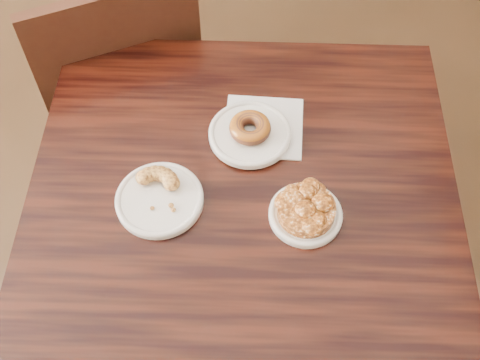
{
  "coord_description": "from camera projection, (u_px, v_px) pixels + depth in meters",
  "views": [
    {
      "loc": [
        0.17,
        -0.9,
        1.76
      ],
      "look_at": [
        0.24,
        -0.27,
        0.8
      ],
      "focal_mm": 45.0,
      "sensor_mm": 36.0,
      "label": 1
    }
  ],
  "objects": [
    {
      "name": "glazed_donut",
      "position": [
        250.0,
        128.0,
        1.24
      ],
      "size": [
        0.09,
        0.09,
        0.03
      ],
      "primitive_type": "torus",
      "color": "#915715",
      "rests_on": "plate_donut"
    },
    {
      "name": "plate_cruller",
      "position": [
        160.0,
        200.0,
        1.18
      ],
      "size": [
        0.17,
        0.17,
        0.01
      ],
      "primitive_type": "cylinder",
      "color": "white",
      "rests_on": "cafe_table"
    },
    {
      "name": "apple_fritter",
      "position": [
        307.0,
        208.0,
        1.14
      ],
      "size": [
        0.15,
        0.15,
        0.04
      ],
      "primitive_type": null,
      "color": "#411C06",
      "rests_on": "plate_fritter"
    },
    {
      "name": "plate_donut",
      "position": [
        250.0,
        134.0,
        1.26
      ],
      "size": [
        0.17,
        0.17,
        0.01
      ],
      "primitive_type": "cylinder",
      "color": "white",
      "rests_on": "napkin"
    },
    {
      "name": "cafe_table",
      "position": [
        242.0,
        273.0,
        1.5
      ],
      "size": [
        0.97,
        0.97,
        0.75
      ],
      "primitive_type": "cube",
      "rotation": [
        0.0,
        0.0,
        -0.15
      ],
      "color": "black",
      "rests_on": "floor"
    },
    {
      "name": "plate_fritter",
      "position": [
        305.0,
        215.0,
        1.16
      ],
      "size": [
        0.14,
        0.14,
        0.01
      ],
      "primitive_type": "cylinder",
      "color": "white",
      "rests_on": "cafe_table"
    },
    {
      "name": "cruller_fragment",
      "position": [
        158.0,
        194.0,
        1.16
      ],
      "size": [
        0.11,
        0.11,
        0.03
      ],
      "primitive_type": null,
      "color": "#5D3012",
      "rests_on": "plate_cruller"
    },
    {
      "name": "floor",
      "position": [
        157.0,
        255.0,
        1.95
      ],
      "size": [
        5.0,
        5.0,
        0.0
      ],
      "primitive_type": "plane",
      "color": "black",
      "rests_on": "ground"
    },
    {
      "name": "napkin",
      "position": [
        263.0,
        127.0,
        1.28
      ],
      "size": [
        0.19,
        0.19,
        0.0
      ],
      "primitive_type": "cube",
      "rotation": [
        0.0,
        0.0,
        -0.19
      ],
      "color": "white",
      "rests_on": "cafe_table"
    },
    {
      "name": "chair_far",
      "position": [
        117.0,
        80.0,
        1.77
      ],
      "size": [
        0.56,
        0.56,
        0.9
      ],
      "primitive_type": null,
      "rotation": [
        0.0,
        0.0,
        3.43
      ],
      "color": "black",
      "rests_on": "floor"
    }
  ]
}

